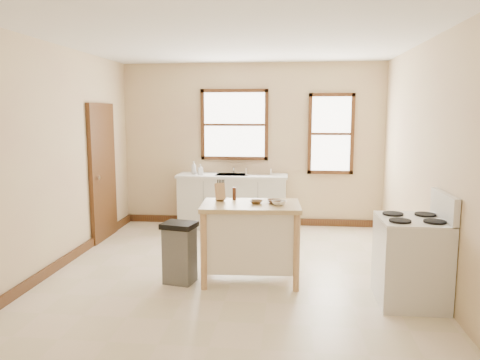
% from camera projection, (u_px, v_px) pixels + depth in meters
% --- Properties ---
extents(floor, '(5.00, 5.00, 0.00)m').
position_uv_depth(floor, '(235.00, 270.00, 5.85)').
color(floor, '#F5E0C2').
rests_on(floor, ground).
extents(ceiling, '(5.00, 5.00, 0.00)m').
position_uv_depth(ceiling, '(235.00, 40.00, 5.45)').
color(ceiling, white).
rests_on(ceiling, ground).
extents(wall_back, '(4.50, 0.04, 2.80)m').
position_uv_depth(wall_back, '(252.00, 145.00, 8.11)').
color(wall_back, beige).
rests_on(wall_back, ground).
extents(wall_left, '(0.04, 5.00, 2.80)m').
position_uv_depth(wall_left, '(58.00, 157.00, 5.89)').
color(wall_left, beige).
rests_on(wall_left, ground).
extents(wall_right, '(0.04, 5.00, 2.80)m').
position_uv_depth(wall_right, '(428.00, 161.00, 5.42)').
color(wall_right, beige).
rests_on(wall_right, ground).
extents(window_main, '(1.17, 0.06, 1.22)m').
position_uv_depth(window_main, '(234.00, 125.00, 8.08)').
color(window_main, '#412011').
rests_on(window_main, wall_back).
extents(window_side, '(0.77, 0.06, 1.37)m').
position_uv_depth(window_side, '(331.00, 134.00, 7.92)').
color(window_side, '#412011').
rests_on(window_side, wall_back).
extents(door_left, '(0.06, 0.90, 2.10)m').
position_uv_depth(door_left, '(103.00, 172.00, 7.21)').
color(door_left, '#412011').
rests_on(door_left, ground).
extents(baseboard_back, '(4.50, 0.04, 0.12)m').
position_uv_depth(baseboard_back, '(251.00, 221.00, 8.27)').
color(baseboard_back, '#412011').
rests_on(baseboard_back, ground).
extents(baseboard_left, '(0.04, 5.00, 0.12)m').
position_uv_depth(baseboard_left, '(66.00, 260.00, 6.07)').
color(baseboard_left, '#412011').
rests_on(baseboard_left, ground).
extents(sink_counter, '(1.86, 0.62, 0.92)m').
position_uv_depth(sink_counter, '(233.00, 201.00, 7.98)').
color(sink_counter, beige).
rests_on(sink_counter, ground).
extents(faucet, '(0.03, 0.03, 0.22)m').
position_uv_depth(faucet, '(234.00, 167.00, 8.08)').
color(faucet, silver).
rests_on(faucet, sink_counter).
extents(soap_bottle_a, '(0.11, 0.11, 0.22)m').
position_uv_depth(soap_bottle_a, '(194.00, 168.00, 7.92)').
color(soap_bottle_a, '#B2B2B2').
rests_on(soap_bottle_a, sink_counter).
extents(soap_bottle_b, '(0.10, 0.11, 0.18)m').
position_uv_depth(soap_bottle_b, '(200.00, 169.00, 7.88)').
color(soap_bottle_b, '#B2B2B2').
rests_on(soap_bottle_b, sink_counter).
extents(dish_rack, '(0.47, 0.37, 0.11)m').
position_uv_depth(dish_rack, '(259.00, 171.00, 7.88)').
color(dish_rack, silver).
rests_on(dish_rack, sink_counter).
extents(kitchen_island, '(1.16, 0.78, 0.92)m').
position_uv_depth(kitchen_island, '(251.00, 242.00, 5.44)').
color(kitchen_island, tan).
rests_on(kitchen_island, ground).
extents(knife_block, '(0.13, 0.13, 0.20)m').
position_uv_depth(knife_block, '(220.00, 193.00, 5.53)').
color(knife_block, tan).
rests_on(knife_block, kitchen_island).
extents(pepper_grinder, '(0.05, 0.05, 0.15)m').
position_uv_depth(pepper_grinder, '(234.00, 194.00, 5.60)').
color(pepper_grinder, '#3E1D10').
rests_on(pepper_grinder, kitchen_island).
extents(bowl_a, '(0.17, 0.17, 0.04)m').
position_uv_depth(bowl_a, '(256.00, 202.00, 5.37)').
color(bowl_a, brown).
rests_on(bowl_a, kitchen_island).
extents(bowl_b, '(0.19, 0.19, 0.04)m').
position_uv_depth(bowl_b, '(274.00, 201.00, 5.40)').
color(bowl_b, brown).
rests_on(bowl_b, kitchen_island).
extents(bowl_c, '(0.20, 0.20, 0.05)m').
position_uv_depth(bowl_c, '(279.00, 203.00, 5.28)').
color(bowl_c, white).
rests_on(bowl_c, kitchen_island).
extents(trash_bin, '(0.42, 0.38, 0.71)m').
position_uv_depth(trash_bin, '(180.00, 253.00, 5.39)').
color(trash_bin, '#595856').
rests_on(trash_bin, ground).
extents(gas_stove, '(0.72, 0.73, 1.16)m').
position_uv_depth(gas_stove, '(411.00, 248.00, 4.79)').
color(gas_stove, silver).
rests_on(gas_stove, ground).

